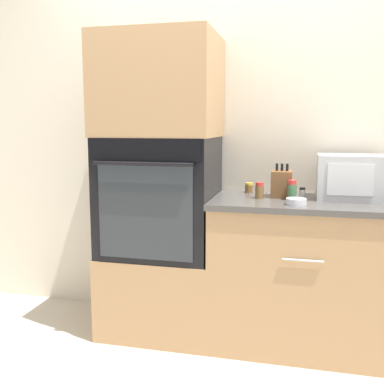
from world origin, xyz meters
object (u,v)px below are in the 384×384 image
Objects in this scene: wall_oven at (160,195)px; condiment_jar_back at (292,190)px; condiment_jar_far at (302,193)px; knife_block at (282,184)px; condiment_jar_near at (249,188)px; bowl at (296,202)px; microwave at (352,177)px; condiment_jar_mid at (259,191)px.

wall_oven is 0.83m from condiment_jar_back.
condiment_jar_back is (-0.06, -0.10, 0.03)m from condiment_jar_far.
wall_oven is 3.62× the size of knife_block.
wall_oven is 0.77m from knife_block.
wall_oven is at bearing -158.82° from condiment_jar_near.
bowl is at bearing -52.00° from condiment_jar_near.
condiment_jar_near is at bearing 169.84° from microwave.
wall_oven is at bearing 168.00° from bowl.
condiment_jar_near is 0.37m from condiment_jar_back.
condiment_jar_far is (0.13, 0.00, -0.05)m from knife_block.
microwave is at bearing 19.15° from condiment_jar_back.
bowl is (0.09, -0.26, -0.06)m from knife_block.
knife_block is at bearing 109.49° from bowl.
wall_oven is at bearing 179.54° from condiment_jar_mid.
wall_oven is 7.59× the size of condiment_jar_mid.
microwave reaches higher than condiment_jar_far.
bowl is 0.28m from condiment_jar_mid.
condiment_jar_mid is (-0.13, -0.09, -0.03)m from knife_block.
wall_oven is 0.89m from condiment_jar_far.
condiment_jar_mid is at bearing -161.03° from condiment_jar_far.
condiment_jar_mid is (-0.54, -0.10, -0.09)m from microwave.
knife_block is 3.24× the size of condiment_jar_far.
bowl is 1.75× the size of condiment_jar_near.
microwave is at bearing -10.16° from condiment_jar_near.
condiment_jar_mid is (0.09, -0.22, 0.02)m from condiment_jar_near.
condiment_jar_near is 1.02× the size of condiment_jar_far.
bowl is 0.50m from condiment_jar_near.
condiment_jar_mid is (0.63, -0.01, 0.05)m from wall_oven.
condiment_jar_back is (0.28, -0.23, 0.03)m from condiment_jar_near.
condiment_jar_mid is at bearing -145.96° from knife_block.
condiment_jar_far is at bearing -176.52° from microwave.
condiment_jar_near is (0.55, 0.21, 0.04)m from wall_oven.
knife_block reaches higher than condiment_jar_near.
knife_block is 3.19× the size of condiment_jar_near.
wall_oven reaches higher than condiment_jar_mid.
microwave is at bearing 4.85° from wall_oven.
knife_block is 2.10× the size of condiment_jar_mid.
condiment_jar_back is at bearing -57.08° from knife_block.
condiment_jar_mid is (-0.22, 0.18, 0.03)m from bowl.
bowl is at bearing -38.66° from condiment_jar_mid.
condiment_jar_back is (0.83, -0.02, 0.06)m from wall_oven.
wall_oven is 0.87m from bowl.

